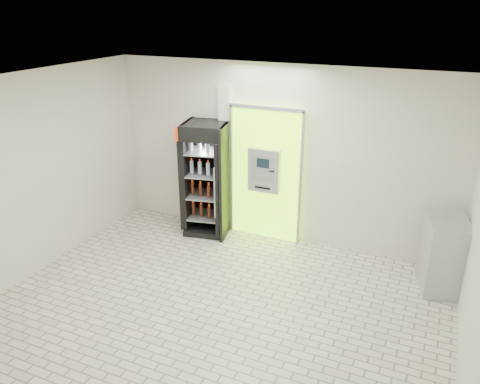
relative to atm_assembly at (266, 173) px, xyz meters
The scene contains 6 objects.
ground 2.69m from the atm_assembly, 85.26° to the right, with size 6.00×6.00×0.00m, color beige.
room_shell 2.51m from the atm_assembly, 85.26° to the right, with size 6.00×6.00×6.00m.
atm_assembly is the anchor object (origin of this frame).
pillar 0.79m from the atm_assembly, behind, with size 0.22×0.11×2.60m.
beverage_cooler 1.05m from the atm_assembly, 165.95° to the right, with size 0.87×0.83×2.01m.
steel_cabinet 3.03m from the atm_assembly, ahead, with size 0.70×0.90×1.07m.
Camera 1 is at (2.43, -4.62, 3.87)m, focal length 35.00 mm.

